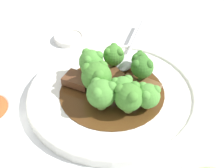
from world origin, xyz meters
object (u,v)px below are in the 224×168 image
object	(u,v)px
main_plate	(112,94)
serving_spoon	(126,57)
broccoli_floret_3	(148,95)
broccoli_floret_0	(102,93)
broccoli_floret_1	(96,76)
sauce_dish	(69,38)
broccoli_floret_6	(91,62)
broccoli_floret_8	(142,67)
beef_strip_0	(126,83)
broccoli_floret_4	(123,88)
broccoli_floret_5	(140,60)
broccoli_floret_2	(114,55)
beef_strip_1	(78,80)
beef_strip_2	(147,89)
beef_strip_3	(107,79)
broccoli_floret_7	(129,97)

from	to	relation	value
main_plate	serving_spoon	xyz separation A→B (m)	(-0.10, -0.01, 0.02)
broccoli_floret_3	broccoli_floret_0	bearing A→B (deg)	-66.08
broccoli_floret_1	sauce_dish	distance (m)	0.22
broccoli_floret_6	broccoli_floret_8	xyz separation A→B (m)	(-0.02, 0.09, -0.00)
beef_strip_0	broccoli_floret_8	world-z (taller)	broccoli_floret_8
beef_strip_0	broccoli_floret_4	size ratio (longest dim) A/B	1.09
broccoli_floret_0	broccoli_floret_5	xyz separation A→B (m)	(-0.12, 0.03, -0.00)
beef_strip_0	serving_spoon	bearing A→B (deg)	-160.00
broccoli_floret_2	serving_spoon	world-z (taller)	broccoli_floret_2
broccoli_floret_6	broccoli_floret_0	bearing A→B (deg)	36.86
broccoli_floret_1	serving_spoon	distance (m)	0.12
beef_strip_1	serving_spoon	distance (m)	0.12
broccoli_floret_6	broccoli_floret_3	bearing A→B (deg)	71.48
beef_strip_0	sauce_dish	size ratio (longest dim) A/B	0.78
broccoli_floret_5	broccoli_floret_3	bearing A→B (deg)	26.37
broccoli_floret_6	beef_strip_1	bearing A→B (deg)	-25.12
beef_strip_2	broccoli_floret_8	world-z (taller)	broccoli_floret_8
broccoli_floret_0	broccoli_floret_6	world-z (taller)	same
beef_strip_3	broccoli_floret_8	size ratio (longest dim) A/B	1.34
broccoli_floret_2	broccoli_floret_8	size ratio (longest dim) A/B	0.98
broccoli_floret_0	broccoli_floret_7	world-z (taller)	broccoli_floret_0
beef_strip_2	broccoli_floret_1	bearing A→B (deg)	-67.48
broccoli_floret_3	sauce_dish	size ratio (longest dim) A/B	0.66
broccoli_floret_1	broccoli_floret_4	size ratio (longest dim) A/B	1.23
broccoli_floret_0	broccoli_floret_2	distance (m)	0.11
broccoli_floret_6	main_plate	bearing A→B (deg)	64.34
beef_strip_0	broccoli_floret_3	bearing A→B (deg)	53.65
broccoli_floret_5	sauce_dish	bearing A→B (deg)	-110.53
beef_strip_1	broccoli_floret_5	world-z (taller)	broccoli_floret_5
sauce_dish	broccoli_floret_0	bearing A→B (deg)	41.65
main_plate	beef_strip_0	xyz separation A→B (m)	(-0.02, 0.02, 0.01)
beef_strip_1	beef_strip_3	bearing A→B (deg)	117.53
beef_strip_0	broccoli_floret_0	distance (m)	0.08
main_plate	broccoli_floret_2	world-z (taller)	broccoli_floret_2
broccoli_floret_8	serving_spoon	world-z (taller)	broccoli_floret_8
broccoli_floret_1	broccoli_floret_2	bearing A→B (deg)	178.54
beef_strip_2	beef_strip_3	bearing A→B (deg)	-88.54
beef_strip_1	broccoli_floret_5	size ratio (longest dim) A/B	1.18
broccoli_floret_3	serving_spoon	xyz separation A→B (m)	(-0.12, -0.08, -0.02)
broccoli_floret_1	beef_strip_3	bearing A→B (deg)	171.45
broccoli_floret_1	sauce_dish	xyz separation A→B (m)	(-0.16, -0.15, -0.05)
main_plate	broccoli_floret_1	xyz separation A→B (m)	(0.01, -0.02, 0.05)
main_plate	beef_strip_0	bearing A→B (deg)	143.02
broccoli_floret_5	beef_strip_2	bearing A→B (deg)	32.62
beef_strip_1	broccoli_floret_7	size ratio (longest dim) A/B	0.96
broccoli_floret_1	broccoli_floret_4	distance (m)	0.05
broccoli_floret_7	broccoli_floret_6	bearing A→B (deg)	-122.51
beef_strip_1	broccoli_floret_8	world-z (taller)	broccoli_floret_8
broccoli_floret_1	serving_spoon	world-z (taller)	broccoli_floret_1
broccoli_floret_8	serving_spoon	bearing A→B (deg)	-136.09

